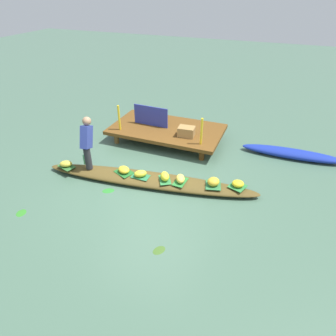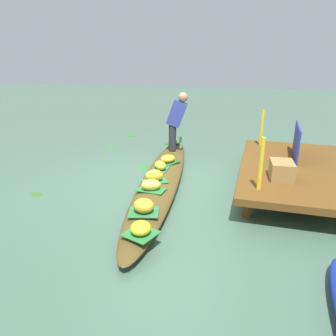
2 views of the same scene
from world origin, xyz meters
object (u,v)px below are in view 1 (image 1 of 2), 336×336
object	(u,v)px
banana_bunch_1	(165,176)
water_bottle	(85,159)
vendor_boat	(149,180)
banana_bunch_5	(140,174)
banana_bunch_6	(66,164)
moored_boat	(292,154)
produce_crate	(186,132)
banana_bunch_0	(180,179)
vendor_person	(87,141)
banana_bunch_3	(124,170)
banana_bunch_2	(238,184)
banana_bunch_4	(213,182)
market_banner	(151,116)

from	to	relation	value
banana_bunch_1	water_bottle	bearing A→B (deg)	-177.68
vendor_boat	banana_bunch_1	world-z (taller)	banana_bunch_1
banana_bunch_5	banana_bunch_6	world-z (taller)	banana_bunch_5
moored_boat	banana_bunch_5	size ratio (longest dim) A/B	8.93
produce_crate	banana_bunch_6	bearing A→B (deg)	-135.25
banana_bunch_0	vendor_person	world-z (taller)	vendor_person
vendor_boat	banana_bunch_3	world-z (taller)	banana_bunch_3
vendor_person	water_bottle	size ratio (longest dim) A/B	4.94
moored_boat	banana_bunch_1	world-z (taller)	banana_bunch_1
vendor_boat	banana_bunch_2	size ratio (longest dim) A/B	19.41
banana_bunch_2	produce_crate	world-z (taller)	produce_crate
banana_bunch_5	vendor_person	world-z (taller)	vendor_person
banana_bunch_4	market_banner	bearing A→B (deg)	140.29
banana_bunch_4	banana_bunch_5	size ratio (longest dim) A/B	0.94
vendor_boat	banana_bunch_2	world-z (taller)	banana_bunch_2
banana_bunch_4	water_bottle	xyz separation A→B (m)	(-3.16, -0.29, 0.03)
vendor_boat	banana_bunch_0	size ratio (longest dim) A/B	17.09
banana_bunch_1	banana_bunch_4	world-z (taller)	banana_bunch_1
banana_bunch_4	market_banner	size ratio (longest dim) A/B	0.26
vendor_person	produce_crate	xyz separation A→B (m)	(1.74, 2.05, -0.37)
market_banner	banana_bunch_2	bearing A→B (deg)	-30.39
banana_bunch_0	market_banner	xyz separation A→B (m)	(-1.69, 2.15, 0.40)
banana_bunch_2	banana_bunch_6	world-z (taller)	banana_bunch_6
vendor_boat	banana_bunch_6	distance (m)	2.07
banana_bunch_2	vendor_person	size ratio (longest dim) A/B	0.21
moored_boat	banana_bunch_1	bearing A→B (deg)	-138.62
vendor_person	water_bottle	xyz separation A→B (m)	(-0.20, 0.05, -0.57)
banana_bunch_0	market_banner	bearing A→B (deg)	128.24
banana_bunch_1	produce_crate	size ratio (longest dim) A/B	0.65
vendor_boat	produce_crate	bearing A→B (deg)	74.13
banana_bunch_0	vendor_boat	bearing A→B (deg)	-175.27
banana_bunch_1	water_bottle	distance (m)	2.09
banana_bunch_5	banana_bunch_1	bearing A→B (deg)	8.33
vendor_boat	banana_bunch_3	xyz separation A→B (m)	(-0.61, -0.07, 0.17)
banana_bunch_0	banana_bunch_1	bearing A→B (deg)	-170.40
banana_bunch_3	banana_bunch_6	distance (m)	1.46
vendor_boat	banana_bunch_5	bearing A→B (deg)	-162.85
banana_bunch_1	banana_bunch_4	size ratio (longest dim) A/B	1.05
banana_bunch_2	banana_bunch_6	xyz separation A→B (m)	(-4.02, -0.72, 0.00)
banana_bunch_2	banana_bunch_6	bearing A→B (deg)	-169.87
banana_bunch_0	moored_boat	bearing A→B (deg)	46.61
vendor_person	water_bottle	bearing A→B (deg)	166.54
banana_bunch_1	banana_bunch_4	bearing A→B (deg)	10.95
water_bottle	market_banner	world-z (taller)	market_banner
banana_bunch_5	banana_bunch_6	size ratio (longest dim) A/B	1.00
water_bottle	banana_bunch_5	bearing A→B (deg)	0.03
banana_bunch_5	banana_bunch_0	bearing A→B (deg)	8.82
banana_bunch_5	produce_crate	world-z (taller)	produce_crate
vendor_boat	water_bottle	size ratio (longest dim) A/B	20.19
banana_bunch_6	vendor_boat	bearing A→B (deg)	9.94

